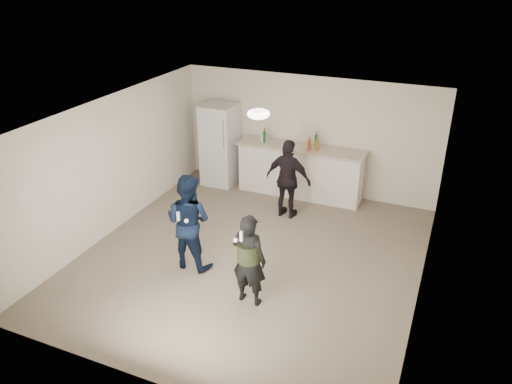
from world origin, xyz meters
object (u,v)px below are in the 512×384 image
at_px(spectator, 288,179).
at_px(man, 188,222).
at_px(shaker, 267,140).
at_px(woman, 249,260).
at_px(counter, 300,172).
at_px(fridge, 220,145).

bearing_deg(spectator, man, 74.41).
xyz_separation_m(shaker, man, (-0.10, -3.17, -0.36)).
bearing_deg(woman, shaker, -69.21).
relative_size(counter, fridge, 1.44).
height_order(counter, man, man).
height_order(man, spectator, man).
xyz_separation_m(counter, shaker, (-0.72, -0.09, 0.65)).
bearing_deg(spectator, fridge, -19.76).
xyz_separation_m(counter, spectator, (0.09, -1.02, 0.26)).
distance_m(counter, shaker, 0.97).
distance_m(counter, fridge, 1.89).
height_order(shaker, woman, woman).
height_order(fridge, shaker, fridge).
bearing_deg(shaker, man, -91.72).
bearing_deg(man, counter, -102.17).
height_order(fridge, spectator, fridge).
bearing_deg(counter, shaker, -172.99).
relative_size(counter, woman, 1.80).
distance_m(fridge, woman, 4.37).
xyz_separation_m(shaker, spectator, (0.80, -0.93, -0.39)).
relative_size(shaker, woman, 0.12).
relative_size(shaker, spectator, 0.11).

